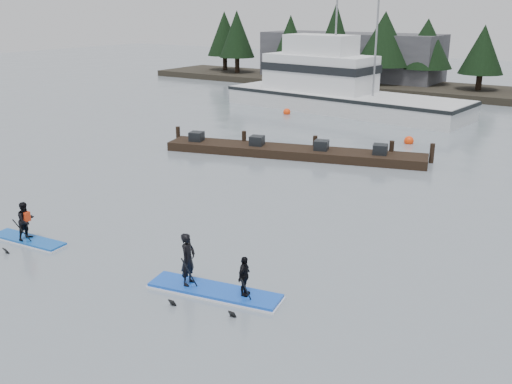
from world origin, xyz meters
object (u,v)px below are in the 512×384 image
Objects in this scene: fishing_boat_large at (337,100)px; paddleboard_duo at (212,278)px; floating_dock at (293,152)px; paddleboard_solo at (27,227)px.

fishing_boat_large is 30.15m from paddleboard_duo.
floating_dock is 4.71× the size of paddleboard_solo.
fishing_boat_large reaches higher than floating_dock.
paddleboard_solo is 7.42m from paddleboard_duo.
paddleboard_solo reaches higher than floating_dock.
fishing_boat_large is at bearing 89.38° from paddleboard_solo.
fishing_boat_large is 14.76m from floating_dock.
paddleboard_solo is (-1.61, -14.91, 0.29)m from floating_dock.
floating_dock is at bearing -67.06° from fishing_boat_large.
paddleboard_solo is 0.75× the size of paddleboard_duo.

